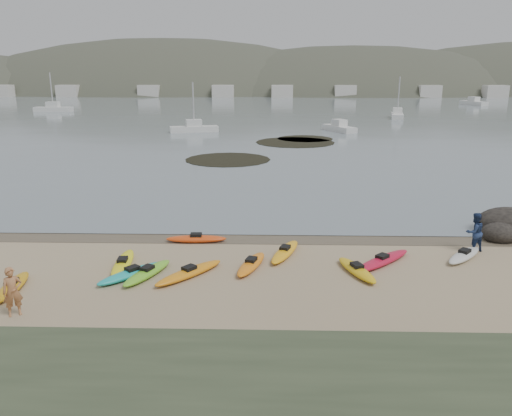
{
  "coord_description": "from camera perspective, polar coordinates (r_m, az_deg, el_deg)",
  "views": [
    {
      "loc": [
        0.66,
        -24.86,
        8.32
      ],
      "look_at": [
        0.0,
        0.0,
        1.5
      ],
      "focal_mm": 35.0,
      "sensor_mm": 36.0,
      "label": 1
    }
  ],
  "objects": [
    {
      "name": "wet_sand",
      "position": [
        25.94,
        -0.02,
        -3.36
      ],
      "size": [
        60.0,
        60.0,
        0.0
      ],
      "primitive_type": "plane",
      "color": "brown",
      "rests_on": "ground"
    },
    {
      "name": "far_hills",
      "position": [
        223.55,
        11.63,
        8.79
      ],
      "size": [
        550.0,
        135.0,
        80.0
      ],
      "color": "#384235",
      "rests_on": "ground"
    },
    {
      "name": "water",
      "position": [
        324.97,
        1.45,
        13.86
      ],
      "size": [
        1200.0,
        1200.0,
        0.0
      ],
      "primitive_type": "plane",
      "color": "slate",
      "rests_on": "ground"
    },
    {
      "name": "far_town",
      "position": [
        170.07,
        3.42,
        13.17
      ],
      "size": [
        199.0,
        5.0,
        4.0
      ],
      "color": "beige",
      "rests_on": "ground"
    },
    {
      "name": "kayaks",
      "position": [
        22.04,
        -2.4,
        -6.38
      ],
      "size": [
        20.8,
        7.89,
        0.34
      ],
      "color": "orange",
      "rests_on": "ground"
    },
    {
      "name": "moored_boats",
      "position": [
        101.07,
        5.19,
        10.84
      ],
      "size": [
        105.1,
        67.05,
        1.13
      ],
      "color": "silver",
      "rests_on": "ground"
    },
    {
      "name": "person_west",
      "position": [
        19.59,
        -26.06,
        -8.59
      ],
      "size": [
        0.78,
        0.7,
        1.79
      ],
      "primitive_type": "imported",
      "rotation": [
        0.0,
        0.0,
        0.54
      ],
      "color": "#B67649",
      "rests_on": "ground"
    },
    {
      "name": "ground",
      "position": [
        26.23,
        0.0,
        -3.16
      ],
      "size": [
        600.0,
        600.0,
        0.0
      ],
      "primitive_type": "plane",
      "color": "tan",
      "rests_on": "ground"
    },
    {
      "name": "person_east",
      "position": [
        25.88,
        23.7,
        -2.55
      ],
      "size": [
        1.11,
        0.98,
        1.9
      ],
      "primitive_type": "imported",
      "rotation": [
        0.0,
        0.0,
        3.46
      ],
      "color": "navy",
      "rests_on": "ground"
    },
    {
      "name": "kelp_mats",
      "position": [
        57.76,
        2.64,
        7.06
      ],
      "size": [
        16.26,
        23.5,
        0.04
      ],
      "color": "black",
      "rests_on": "water"
    }
  ]
}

